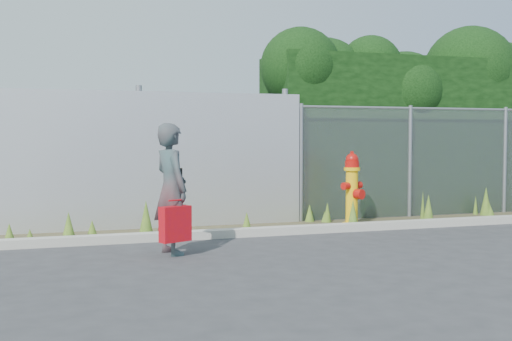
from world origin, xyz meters
name	(u,v)px	position (x,y,z in m)	size (l,w,h in m)	color
ground	(315,257)	(0.00, 0.00, 0.00)	(80.00, 80.00, 0.00)	#323234
curb	(267,231)	(0.00, 1.80, 0.06)	(16.00, 0.22, 0.12)	#A29F93
weed_strip	(217,224)	(-0.60, 2.40, 0.13)	(16.00, 1.30, 0.54)	#413B25
corrugated_fence	(38,162)	(-3.25, 3.01, 1.10)	(8.50, 0.21, 2.30)	silver
chainlink_fence	(459,161)	(4.25, 3.00, 1.03)	(6.50, 0.07, 2.05)	gray
hedge	(433,111)	(4.35, 4.01, 2.01)	(7.56, 2.00, 3.77)	black
fire_hydrant	(352,190)	(1.64, 2.24, 0.60)	(0.42, 0.37, 1.24)	yellow
woman	(171,189)	(-1.65, 0.73, 0.82)	(0.60, 0.39, 1.65)	#10696A
red_tote_bag	(175,224)	(-1.65, 0.48, 0.42)	(0.39, 0.15, 0.52)	#A5091A
black_shoulder_bag	(173,175)	(-1.57, 0.98, 0.99)	(0.23, 0.09, 0.17)	black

